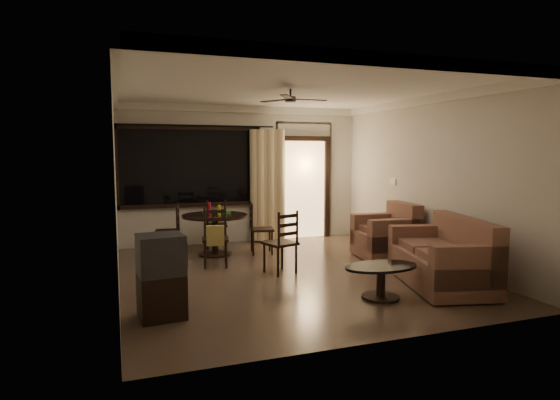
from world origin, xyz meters
name	(u,v)px	position (x,y,z in m)	size (l,w,h in m)	color
ground	(290,273)	(0.00, 0.00, 0.00)	(5.50, 5.50, 0.00)	#7F6651
room_shell	(287,154)	(0.59, 1.77, 1.83)	(5.50, 6.70, 5.50)	beige
dining_table	(215,223)	(-0.83, 1.66, 0.58)	(1.18, 1.18, 0.96)	black
dining_chair_west	(168,241)	(-1.65, 1.82, 0.28)	(0.49, 0.49, 0.95)	black
dining_chair_east	(261,238)	(-0.01, 1.50, 0.28)	(0.49, 0.49, 0.95)	black
dining_chair_south	(215,248)	(-1.00, 0.82, 0.31)	(0.49, 0.54, 0.95)	black
dining_chair_north	(216,233)	(-0.68, 2.29, 0.28)	(0.49, 0.49, 0.95)	black
tv_cabinet	(161,276)	(-2.05, -1.33, 0.48)	(0.55, 0.50, 0.95)	black
sofa	(445,259)	(1.81, -1.34, 0.37)	(1.33, 1.93, 0.94)	#4B2722
armchair	(388,236)	(2.02, 0.44, 0.39)	(1.02, 1.02, 0.95)	#4B2722
coffee_table	(381,276)	(0.66, -1.54, 0.29)	(0.99, 0.59, 0.43)	black
side_chair	(281,254)	(-0.13, 0.07, 0.29)	(0.55, 0.55, 0.98)	black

